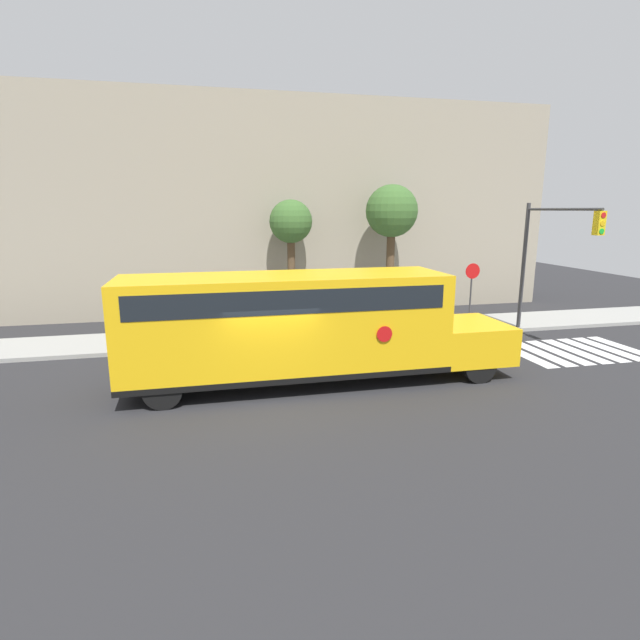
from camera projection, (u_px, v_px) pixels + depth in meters
ground_plane at (272, 396)px, 13.74m from camera, size 60.00×60.00×0.00m
sidewalk_strip at (250, 336)px, 19.91m from camera, size 44.00×3.00×0.15m
building_backdrop at (236, 207)px, 25.00m from camera, size 32.00×4.00×10.27m
crosswalk_stripes at (575, 351)px, 18.12m from camera, size 4.70×3.20×0.01m
school_bus at (300, 323)px, 14.35m from camera, size 11.43×2.57×3.23m
stop_sign at (471, 288)px, 20.65m from camera, size 0.63×0.10×2.87m
traffic_light at (547, 248)px, 19.15m from camera, size 0.28×4.10×5.28m
tree_near_sidewalk at (291, 225)px, 22.66m from camera, size 1.96×1.96×5.48m
tree_far_sidewalk at (392, 214)px, 23.03m from camera, size 2.41×2.41×6.16m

